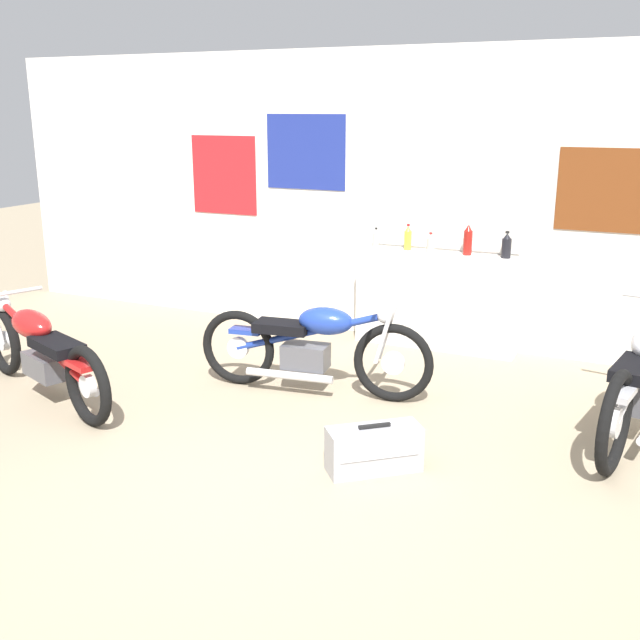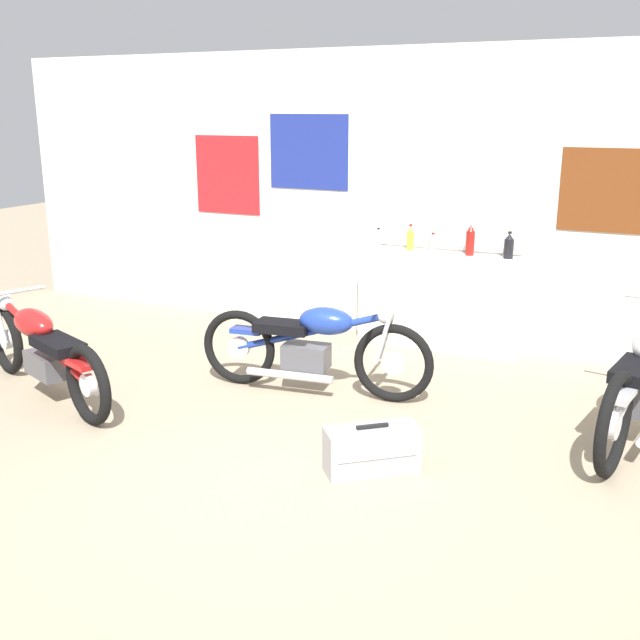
{
  "view_description": "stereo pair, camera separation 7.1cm",
  "coord_description": "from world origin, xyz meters",
  "views": [
    {
      "loc": [
        2.0,
        -3.57,
        2.25
      ],
      "look_at": [
        -0.28,
        1.36,
        0.7
      ],
      "focal_mm": 42.0,
      "sensor_mm": 36.0,
      "label": 1
    },
    {
      "loc": [
        2.07,
        -3.54,
        2.25
      ],
      "look_at": [
        -0.28,
        1.36,
        0.7
      ],
      "focal_mm": 42.0,
      "sensor_mm": 36.0,
      "label": 2
    }
  ],
  "objects": [
    {
      "name": "wall_back",
      "position": [
        0.0,
        3.38,
        1.4
      ],
      "size": [
        10.0,
        0.07,
        2.8
      ],
      "color": "silver",
      "rests_on": "ground_plane"
    },
    {
      "name": "motorcycle_blue",
      "position": [
        -0.46,
        1.61,
        0.41
      ],
      "size": [
        1.95,
        0.64,
        0.82
      ],
      "color": "black",
      "rests_on": "ground_plane"
    },
    {
      "name": "bottle_center",
      "position": [
        0.03,
        3.16,
        1.02
      ],
      "size": [
        0.07,
        0.07,
        0.19
      ],
      "color": "#B7B2A8",
      "rests_on": "sill_counter"
    },
    {
      "name": "bottle_right_center",
      "position": [
        0.37,
        3.21,
        1.07
      ],
      "size": [
        0.08,
        0.08,
        0.31
      ],
      "color": "maroon",
      "rests_on": "sill_counter"
    },
    {
      "name": "hard_case_silver",
      "position": [
        0.48,
        0.53,
        0.15
      ],
      "size": [
        0.6,
        0.56,
        0.32
      ],
      "color": "#9E9EA3",
      "rests_on": "ground_plane"
    },
    {
      "name": "motorcycle_red",
      "position": [
        -2.37,
        0.61,
        0.39
      ],
      "size": [
        2.01,
        0.94,
        0.76
      ],
      "color": "black",
      "rests_on": "ground_plane"
    },
    {
      "name": "bottle_rightmost",
      "position": [
        0.72,
        3.21,
        1.04
      ],
      "size": [
        0.09,
        0.09,
        0.25
      ],
      "color": "black",
      "rests_on": "sill_counter"
    },
    {
      "name": "bottle_left_center",
      "position": [
        -0.22,
        3.22,
        1.04
      ],
      "size": [
        0.07,
        0.07,
        0.25
      ],
      "color": "gold",
      "rests_on": "sill_counter"
    },
    {
      "name": "ground_plane",
      "position": [
        0.0,
        0.0,
        0.0
      ],
      "size": [
        24.0,
        24.0,
        0.0
      ],
      "primitive_type": "plane",
      "color": "gray"
    },
    {
      "name": "sill_counter",
      "position": [
        0.09,
        3.2,
        0.46
      ],
      "size": [
        1.55,
        0.28,
        0.93
      ],
      "color": "silver",
      "rests_on": "ground_plane"
    },
    {
      "name": "bottle_leftmost",
      "position": [
        -0.54,
        3.21,
        1.02
      ],
      "size": [
        0.06,
        0.06,
        0.19
      ],
      "color": "#B7B2A8",
      "rests_on": "sill_counter"
    }
  ]
}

